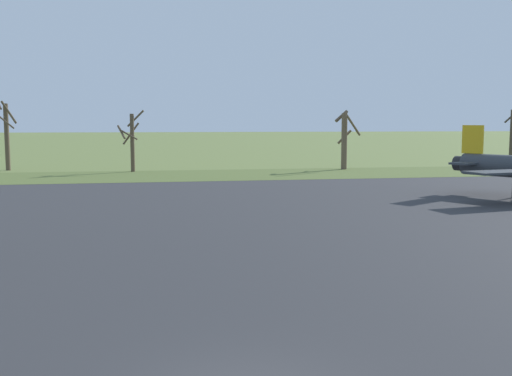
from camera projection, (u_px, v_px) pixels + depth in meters
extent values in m
cube|color=#333335|center=(189.00, 240.00, 24.93)|extent=(106.77, 49.46, 0.05)
cube|color=#586831|center=(168.00, 176.00, 55.00)|extent=(166.77, 12.00, 0.06)
cylinder|color=black|center=(461.00, 163.00, 41.56)|extent=(1.29, 1.22, 1.03)
cube|color=#33383D|center=(507.00, 172.00, 35.67)|extent=(5.40, 2.92, 0.14)
cube|color=yellow|center=(473.00, 139.00, 40.75)|extent=(0.92, 1.40, 1.94)
cube|color=#33383D|center=(465.00, 163.00, 40.04)|extent=(2.23, 2.08, 0.14)
cube|color=#33383D|center=(483.00, 162.00, 41.57)|extent=(2.23, 2.08, 0.14)
cylinder|color=brown|center=(7.00, 137.00, 61.40)|extent=(0.48, 0.48, 6.90)
cylinder|color=brown|center=(2.00, 119.00, 60.05)|extent=(2.42, 0.44, 2.10)
cylinder|color=brown|center=(9.00, 112.00, 60.64)|extent=(1.43, 1.16, 2.34)
cylinder|color=brown|center=(132.00, 143.00, 59.12)|extent=(0.41, 0.41, 5.82)
cylinder|color=brown|center=(128.00, 135.00, 58.15)|extent=(1.80, 0.85, 1.09)
cylinder|color=brown|center=(131.00, 134.00, 59.75)|extent=(1.72, 0.51, 2.24)
cylinder|color=brown|center=(121.00, 132.00, 58.48)|extent=(0.93, 2.22, 1.36)
cylinder|color=brown|center=(136.00, 118.00, 59.70)|extent=(1.79, 0.92, 1.72)
cylinder|color=brown|center=(344.00, 142.00, 62.16)|extent=(0.60, 0.60, 5.90)
cylinder|color=brown|center=(344.00, 137.00, 62.76)|extent=(1.51, 0.75, 1.55)
cylinder|color=brown|center=(341.00, 116.00, 62.47)|extent=(1.56, 0.63, 1.31)
cylinder|color=brown|center=(353.00, 125.00, 61.17)|extent=(2.12, 1.57, 2.18)
cylinder|color=#42382D|center=(511.00, 138.00, 68.59)|extent=(0.39, 0.39, 6.43)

